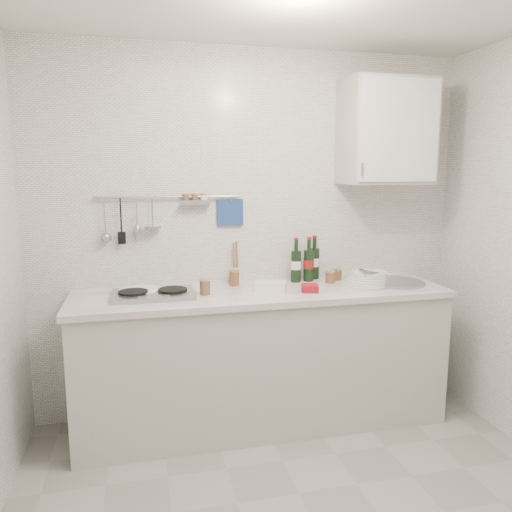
{
  "coord_description": "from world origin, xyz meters",
  "views": [
    {
      "loc": [
        -0.78,
        -1.97,
        1.69
      ],
      "look_at": [
        -0.09,
        0.9,
        1.19
      ],
      "focal_mm": 35.0,
      "sensor_mm": 36.0,
      "label": 1
    }
  ],
  "objects_px": {
    "wall_cabinet": "(387,132)",
    "wine_bottles": "(306,259)",
    "plate_stack_sink": "(367,280)",
    "utensil_crock": "(236,273)",
    "plate_stack_hob": "(139,292)"
  },
  "relations": [
    {
      "from": "wall_cabinet",
      "to": "plate_stack_hob",
      "type": "height_order",
      "value": "wall_cabinet"
    },
    {
      "from": "wall_cabinet",
      "to": "plate_stack_hob",
      "type": "relative_size",
      "value": 2.58
    },
    {
      "from": "plate_stack_sink",
      "to": "wine_bottles",
      "type": "bearing_deg",
      "value": 139.74
    },
    {
      "from": "plate_stack_hob",
      "to": "wine_bottles",
      "type": "xyz_separation_m",
      "value": [
        1.16,
        0.16,
        0.14
      ]
    },
    {
      "from": "wine_bottles",
      "to": "utensil_crock",
      "type": "bearing_deg",
      "value": 177.53
    },
    {
      "from": "wall_cabinet",
      "to": "wine_bottles",
      "type": "distance_m",
      "value": 1.03
    },
    {
      "from": "wine_bottles",
      "to": "utensil_crock",
      "type": "xyz_separation_m",
      "value": [
        -0.51,
        0.02,
        -0.09
      ]
    },
    {
      "from": "plate_stack_sink",
      "to": "wall_cabinet",
      "type": "bearing_deg",
      "value": 42.59
    },
    {
      "from": "wall_cabinet",
      "to": "wine_bottles",
      "type": "relative_size",
      "value": 2.26
    },
    {
      "from": "plate_stack_sink",
      "to": "utensil_crock",
      "type": "distance_m",
      "value": 0.9
    },
    {
      "from": "wall_cabinet",
      "to": "wine_bottles",
      "type": "height_order",
      "value": "wall_cabinet"
    },
    {
      "from": "utensil_crock",
      "to": "wall_cabinet",
      "type": "bearing_deg",
      "value": -7.23
    },
    {
      "from": "plate_stack_hob",
      "to": "wine_bottles",
      "type": "height_order",
      "value": "wine_bottles"
    },
    {
      "from": "wall_cabinet",
      "to": "wine_bottles",
      "type": "bearing_deg",
      "value": 168.26
    },
    {
      "from": "plate_stack_sink",
      "to": "wine_bottles",
      "type": "relative_size",
      "value": 0.95
    }
  ]
}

